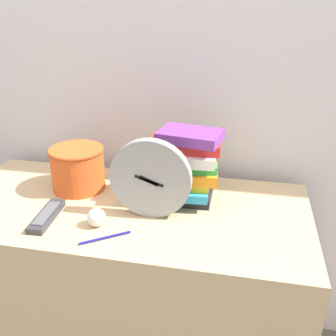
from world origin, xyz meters
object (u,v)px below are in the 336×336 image
object	(u,v)px
book_stack	(185,167)
crumpled_paper_ball	(96,217)
desk_clock	(150,179)
pen	(104,238)
basket	(78,167)
tv_remote	(47,216)

from	to	relation	value
book_stack	crumpled_paper_ball	distance (m)	0.34
book_stack	desk_clock	bearing A→B (deg)	-124.20
crumpled_paper_ball	pen	xyz separation A→B (m)	(0.05, -0.06, -0.02)
book_stack	basket	size ratio (longest dim) A/B	1.31
crumpled_paper_ball	pen	bearing A→B (deg)	-54.93
desk_clock	book_stack	xyz separation A→B (m)	(0.09, 0.13, -0.01)
desk_clock	crumpled_paper_ball	world-z (taller)	desk_clock
tv_remote	pen	size ratio (longest dim) A/B	1.50
tv_remote	pen	bearing A→B (deg)	-17.73
tv_remote	pen	world-z (taller)	tv_remote
book_stack	basket	distance (m)	0.39
pen	basket	bearing A→B (deg)	124.45
tv_remote	basket	bearing A→B (deg)	86.60
book_stack	pen	distance (m)	0.36
desk_clock	book_stack	distance (m)	0.15
basket	pen	world-z (taller)	basket
book_stack	crumpled_paper_ball	xyz separation A→B (m)	(-0.24, -0.22, -0.10)
desk_clock	basket	xyz separation A→B (m)	(-0.31, 0.14, -0.05)
crumpled_paper_ball	pen	size ratio (longest dim) A/B	0.44
tv_remote	book_stack	bearing A→B (deg)	28.16
desk_clock	tv_remote	bearing A→B (deg)	-164.29
crumpled_paper_ball	desk_clock	bearing A→B (deg)	32.37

